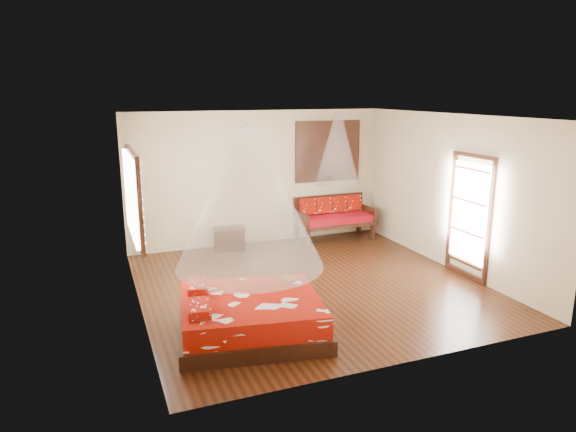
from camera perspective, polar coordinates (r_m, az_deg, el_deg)
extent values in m
cube|color=black|center=(8.73, 2.44, -7.72)|extent=(5.50, 5.50, 0.02)
cube|color=white|center=(8.14, 2.64, 11.10)|extent=(5.50, 5.50, 0.02)
cube|color=beige|center=(7.66, -16.72, -0.30)|extent=(0.02, 5.50, 2.80)
cube|color=beige|center=(9.75, 17.58, 2.55)|extent=(0.02, 5.50, 2.80)
cube|color=beige|center=(10.86, -3.35, 4.25)|extent=(5.50, 0.02, 2.80)
cube|color=beige|center=(5.98, 13.26, -3.95)|extent=(5.50, 0.02, 2.80)
cube|color=black|center=(7.09, -4.10, -12.05)|extent=(2.17, 2.02, 0.20)
cube|color=#900F04|center=(6.99, -4.14, -10.20)|extent=(2.06, 1.91, 0.30)
cube|color=#900F04|center=(6.53, -9.81, -10.12)|extent=(0.35, 0.54, 0.13)
cube|color=#900F04|center=(7.20, -10.02, -7.82)|extent=(0.35, 0.54, 0.13)
cube|color=black|center=(10.70, 2.22, -2.41)|extent=(0.08, 0.08, 0.42)
cube|color=black|center=(11.39, 9.41, -1.60)|extent=(0.08, 0.08, 0.42)
cube|color=black|center=(11.25, 0.96, -1.59)|extent=(0.08, 0.08, 0.42)
cube|color=black|center=(11.91, 7.90, -0.86)|extent=(0.08, 0.08, 0.42)
cube|color=black|center=(11.25, 5.23, -0.76)|extent=(1.67, 0.74, 0.08)
cube|color=#95050B|center=(11.22, 5.24, -0.22)|extent=(1.61, 0.68, 0.14)
cube|color=black|center=(11.47, 4.53, 1.03)|extent=(1.67, 0.06, 0.55)
cube|color=black|center=(10.88, 1.49, -0.33)|extent=(0.06, 0.74, 0.30)
cube|color=black|center=(11.58, 8.78, 0.37)|extent=(0.06, 0.74, 0.30)
cube|color=#900F04|center=(11.12, 2.21, 1.01)|extent=(0.35, 0.19, 0.37)
cube|color=#900F04|center=(11.27, 3.94, 1.16)|extent=(0.35, 0.19, 0.37)
cube|color=#900F04|center=(11.43, 5.63, 1.30)|extent=(0.35, 0.19, 0.37)
cube|color=#900F04|center=(11.60, 7.27, 1.44)|extent=(0.35, 0.19, 0.37)
cube|color=black|center=(10.63, -6.55, -2.66)|extent=(0.67, 0.53, 0.40)
cube|color=black|center=(10.57, -6.59, -1.49)|extent=(0.72, 0.58, 0.05)
cube|color=black|center=(11.34, 4.45, 7.19)|extent=(1.52, 0.06, 1.32)
cube|color=black|center=(11.33, 4.47, 7.19)|extent=(1.35, 0.04, 1.10)
cube|color=black|center=(7.80, -16.70, 2.19)|extent=(0.08, 1.74, 1.34)
cube|color=silver|center=(7.80, -16.41, 2.22)|extent=(0.04, 1.54, 1.10)
cube|color=black|center=(9.34, 19.51, -0.26)|extent=(0.08, 1.02, 2.16)
cube|color=white|center=(9.31, 19.46, 0.33)|extent=(0.03, 0.82, 1.70)
cylinder|color=brown|center=(7.52, 0.09, -7.03)|extent=(0.22, 0.22, 0.03)
cone|color=white|center=(6.53, -4.36, 1.93)|extent=(1.93, 1.93, 1.80)
cone|color=white|center=(10.91, 5.53, 7.44)|extent=(0.95, 0.95, 1.50)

